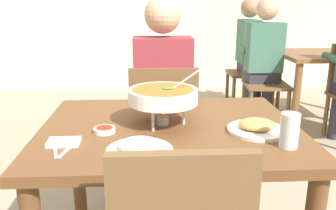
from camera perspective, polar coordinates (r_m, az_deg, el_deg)
The scene contains 16 objects.
dining_table_main at distance 1.58m, azimuth 0.30°, elevation -7.53°, with size 1.11×0.88×0.76m.
chair_diner_main at distance 2.30m, azimuth -0.79°, elevation -3.12°, with size 0.44×0.44×0.90m.
diner_main at distance 2.27m, azimuth -0.85°, elevation 2.79°, with size 0.40×0.45×1.31m.
curry_bowl at distance 1.51m, azimuth -0.81°, elevation 1.43°, with size 0.33×0.30×0.26m.
rice_plate at distance 1.27m, azimuth -4.62°, elevation -6.91°, with size 0.24×0.24×0.06m.
appetizer_plate at distance 1.51m, azimuth 14.11°, elevation -3.49°, with size 0.24×0.24×0.06m.
sauce_dish at distance 1.48m, azimuth -10.20°, elevation -3.95°, with size 0.09×0.09×0.02m.
napkin_folded at distance 1.40m, azimuth -16.46°, elevation -5.76°, with size 0.12×0.08×0.02m, color white.
fork_utensil at distance 1.36m, azimuth -17.73°, elevation -6.70°, with size 0.01×0.17×0.01m, color silver.
spoon_utensil at distance 1.35m, azimuth -15.67°, elevation -6.73°, with size 0.01×0.17×0.01m, color silver.
drink_glass at distance 1.38m, azimuth 18.96°, elevation -4.16°, with size 0.07×0.07×0.13m.
dining_table_far at distance 4.07m, azimuth 24.22°, elevation 5.77°, with size 1.00×0.80×0.76m.
chair_bg_left at distance 3.92m, azimuth 15.29°, elevation 4.55°, with size 0.47×0.47×0.90m.
chair_bg_middle at distance 4.40m, azimuth 13.82°, elevation 5.94°, with size 0.45×0.45×0.90m.
patron_bg_left at distance 3.86m, azimuth 15.05°, elevation 7.96°, with size 0.40×0.45×1.31m.
patron_bg_middle at distance 4.34m, azimuth 13.24°, elevation 8.99°, with size 0.45×0.40×1.31m.
Camera 1 is at (-0.09, -1.44, 1.28)m, focal length 37.80 mm.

